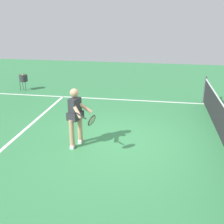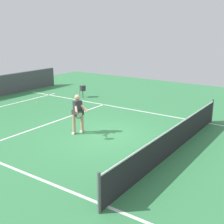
{
  "view_description": "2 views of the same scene",
  "coord_description": "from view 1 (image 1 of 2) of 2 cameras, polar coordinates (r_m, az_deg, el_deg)",
  "views": [
    {
      "loc": [
        6.73,
        1.02,
        3.35
      ],
      "look_at": [
        0.45,
        -0.04,
        1.02
      ],
      "focal_mm": 44.4,
      "sensor_mm": 36.0,
      "label": 1
    },
    {
      "loc": [
        8.71,
        6.39,
        4.03
      ],
      "look_at": [
        -0.15,
        0.25,
        0.94
      ],
      "focal_mm": 47.78,
      "sensor_mm": 36.0,
      "label": 2
    }
  ],
  "objects": [
    {
      "name": "ground_plane",
      "position": [
        7.59,
        0.85,
        -6.12
      ],
      "size": [
        24.71,
        24.71,
        0.0
      ],
      "primitive_type": "plane",
      "color": "#38844C"
    },
    {
      "name": "ball_hopper",
      "position": [
        13.0,
        -17.8,
        6.64
      ],
      "size": [
        0.36,
        0.36,
        0.74
      ],
      "color": "#333338",
      "rests_on": "ground"
    },
    {
      "name": "sideline_left_marking",
      "position": [
        11.09,
        3.84,
        2.47
      ],
      "size": [
        0.1,
        17.01,
        0.01
      ],
      "primitive_type": "cube",
      "color": "white",
      "rests_on": "ground"
    },
    {
      "name": "service_line_marking",
      "position": [
        8.45,
        -18.53,
        -4.38
      ],
      "size": [
        7.59,
        0.1,
        0.01
      ],
      "primitive_type": "cube",
      "color": "white",
      "rests_on": "ground"
    },
    {
      "name": "tennis_player",
      "position": [
        7.11,
        -7.43,
        -0.7
      ],
      "size": [
        0.98,
        0.87,
        1.55
      ],
      "color": "tan",
      "rests_on": "ground"
    }
  ]
}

